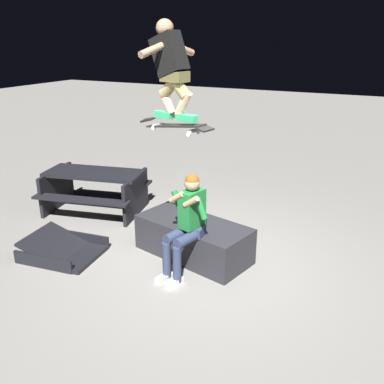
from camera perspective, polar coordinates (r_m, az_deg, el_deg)
The scene contains 7 objects.
ground_plane at distance 6.05m, azimuth 1.58°, elevation -9.40°, with size 40.00×40.00×0.00m, color gray.
ledge_box_main at distance 6.10m, azimuth 0.18°, elevation -6.31°, with size 1.65×0.74×0.52m, color #28282D.
person_sitting_on_ledge at distance 5.45m, azimuth -0.74°, elevation -3.87°, with size 0.59×0.79×1.36m.
skateboard at distance 5.12m, azimuth -2.24°, elevation 8.90°, with size 1.04×0.43×0.13m.
skater_airborne at distance 5.07m, azimuth -2.85°, elevation 16.62°, with size 0.64×0.88×1.12m.
kicker_ramp at distance 6.45m, azimuth -16.92°, elevation -7.66°, with size 1.12×0.95×0.39m.
picnic_table_back at distance 7.74m, azimuth -12.95°, elevation 0.94°, with size 1.95×1.68×0.75m.
Camera 1 is at (-2.18, 4.78, 2.99)m, focal length 39.62 mm.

